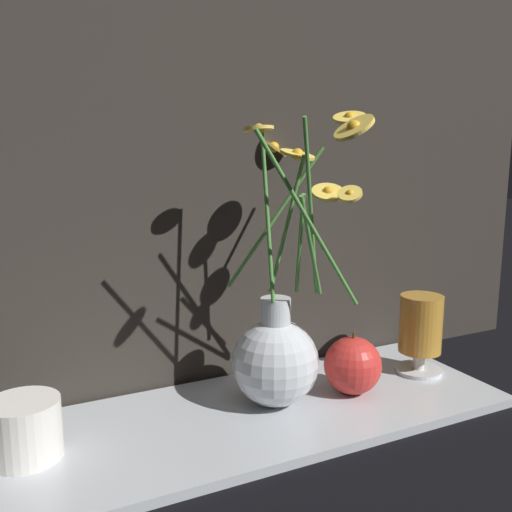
# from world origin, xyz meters

# --- Properties ---
(ground_plane) EXTENTS (6.00, 6.00, 0.00)m
(ground_plane) POSITION_xyz_m (0.00, 0.00, 0.00)
(ground_plane) COLOR black
(shelf) EXTENTS (0.71, 0.25, 0.01)m
(shelf) POSITION_xyz_m (0.00, 0.00, 0.01)
(shelf) COLOR #B2B7BC
(shelf) RESTS_ON ground_plane
(vase_with_flowers) EXTENTS (0.16, 0.31, 0.38)m
(vase_with_flowers) POSITION_xyz_m (0.05, 0.01, 0.09)
(vase_with_flowers) COLOR silver
(vase_with_flowers) RESTS_ON shelf
(yellow_mug) EXTENTS (0.09, 0.08, 0.07)m
(yellow_mug) POSITION_xyz_m (-0.27, 0.01, 0.05)
(yellow_mug) COLOR silver
(yellow_mug) RESTS_ON shelf
(tea_glass) EXTENTS (0.07, 0.07, 0.12)m
(tea_glass) POSITION_xyz_m (0.29, 0.01, 0.08)
(tea_glass) COLOR silver
(tea_glass) RESTS_ON shelf
(orange_fruit) EXTENTS (0.08, 0.08, 0.09)m
(orange_fruit) POSITION_xyz_m (0.16, -0.01, 0.05)
(orange_fruit) COLOR red
(orange_fruit) RESTS_ON shelf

